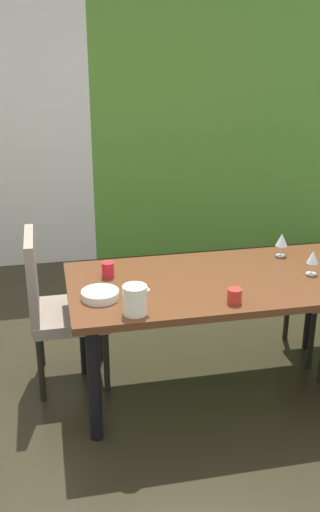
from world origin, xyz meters
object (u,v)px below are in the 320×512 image
dining_table (219,293)px  cup_south (235,296)px  pitcher_front (135,300)px  wine_glass_near_window (282,240)px  wine_glass_left (313,258)px  serving_bowl_right (100,295)px  chair_left_far (55,303)px  cup_east (108,270)px

dining_table → cup_south: 0.33m
cup_south → pitcher_front: bearing=-178.2°
wine_glass_near_window → cup_south: 0.76m
wine_glass_left → serving_bowl_right: wine_glass_left is taller
chair_left_far → pitcher_front: size_ratio=6.40×
chair_left_far → cup_south: size_ratio=12.56×
dining_table → cup_east: size_ratio=19.37×
chair_left_far → wine_glass_near_window: bearing=89.8°
serving_bowl_right → pitcher_front: bearing=-52.9°
dining_table → serving_bowl_right: size_ratio=8.58×
cup_east → wine_glass_left: bearing=-9.6°
cup_south → cup_east: 0.76m
dining_table → pitcher_front: pitcher_front is taller
chair_left_far → cup_south: (0.91, -0.57, 0.23)m
dining_table → wine_glass_near_window: (0.48, 0.27, 0.19)m
dining_table → cup_south: (-0.02, -0.30, 0.13)m
pitcher_front → wine_glass_left: bearing=14.7°
dining_table → cup_south: size_ratio=22.34×
wine_glass_near_window → cup_east: bearing=-174.3°
wine_glass_near_window → wine_glass_left: 0.31m
chair_left_far → cup_south: 1.10m
cup_south → serving_bowl_right: bearing=164.5°
cup_east → pitcher_front: bearing=-80.6°
wine_glass_left → chair_left_far: bearing=168.1°
wine_glass_near_window → cup_south: bearing=-130.9°
wine_glass_left → serving_bowl_right: size_ratio=0.71×
chair_left_far → serving_bowl_right: chair_left_far is taller
cup_east → wine_glass_near_window: bearing=5.7°
cup_south → wine_glass_left: bearing=25.6°
pitcher_front → cup_south: bearing=1.8°
chair_left_far → wine_glass_left: chair_left_far is taller
chair_left_far → cup_south: chair_left_far is taller
wine_glass_near_window → cup_south: size_ratio=1.91×
wine_glass_near_window → pitcher_front: size_ratio=0.97×
wine_glass_near_window → pitcher_front: bearing=-150.0°
dining_table → chair_left_far: 0.97m
dining_table → cup_south: cup_south is taller
pitcher_front → serving_bowl_right: bearing=127.1°
cup_south → cup_east: (-0.60, 0.46, 0.01)m
cup_east → serving_bowl_right: bearing=-105.1°
dining_table → wine_glass_left: bearing=-4.1°
chair_left_far → wine_glass_left: bearing=78.1°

